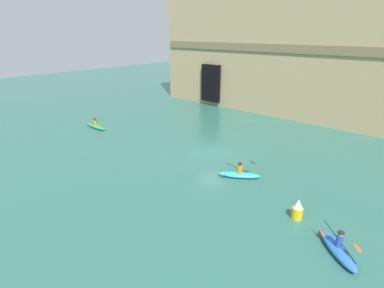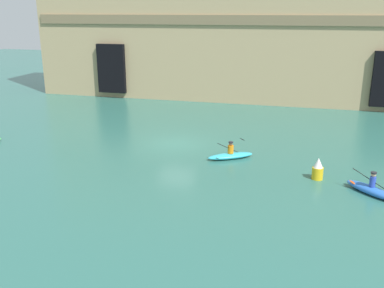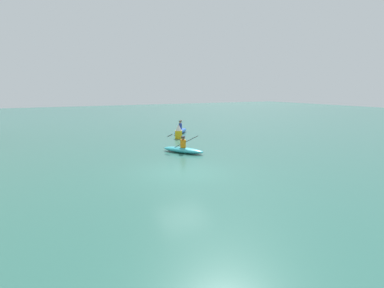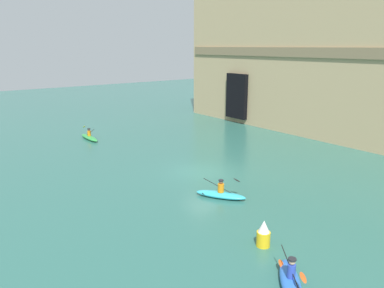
# 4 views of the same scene
# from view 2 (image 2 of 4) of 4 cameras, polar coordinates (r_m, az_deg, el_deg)

# --- Properties ---
(ground_plane) EXTENTS (120.00, 120.00, 0.00)m
(ground_plane) POSITION_cam_2_polar(r_m,az_deg,el_deg) (29.07, -2.09, 0.03)
(ground_plane) COLOR #2D665B
(cliff_bluff) EXTENTS (41.83, 6.86, 15.99)m
(cliff_bluff) POSITION_cam_2_polar(r_m,az_deg,el_deg) (43.95, 6.94, 16.40)
(cliff_bluff) COLOR tan
(cliff_bluff) RESTS_ON ground
(kayak_cyan) EXTENTS (2.87, 2.22, 1.21)m
(kayak_cyan) POSITION_cam_2_polar(r_m,az_deg,el_deg) (26.21, 5.15, -1.48)
(kayak_cyan) COLOR #33B2C6
(kayak_cyan) RESTS_ON ground
(kayak_blue) EXTENTS (2.59, 2.50, 1.17)m
(kayak_blue) POSITION_cam_2_polar(r_m,az_deg,el_deg) (22.93, 22.82, -5.62)
(kayak_blue) COLOR blue
(kayak_blue) RESTS_ON ground
(marker_buoy) EXTENTS (0.59, 0.59, 1.20)m
(marker_buoy) POSITION_cam_2_polar(r_m,az_deg,el_deg) (23.86, 16.43, -3.27)
(marker_buoy) COLOR yellow
(marker_buoy) RESTS_ON ground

